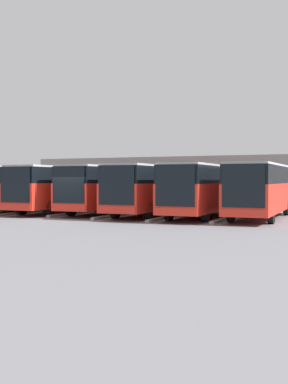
{
  "coord_description": "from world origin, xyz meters",
  "views": [
    {
      "loc": [
        -15.74,
        24.14,
        2.38
      ],
      "look_at": [
        -2.65,
        -5.37,
        1.51
      ],
      "focal_mm": 45.0,
      "sensor_mm": 36.0,
      "label": 1
    }
  ],
  "objects_px": {
    "bus_3": "(110,187)",
    "bus_1": "(203,188)",
    "bus_0": "(261,188)",
    "bus_2": "(153,188)",
    "bus_5": "(25,187)",
    "bus_4": "(63,187)"
  },
  "relations": [
    {
      "from": "bus_4",
      "to": "bus_2",
      "type": "bearing_deg",
      "value": 178.92
    },
    {
      "from": "bus_0",
      "to": "bus_5",
      "type": "height_order",
      "value": "same"
    },
    {
      "from": "bus_0",
      "to": "bus_5",
      "type": "distance_m",
      "value": 17.43
    },
    {
      "from": "bus_2",
      "to": "bus_5",
      "type": "distance_m",
      "value": 10.46
    },
    {
      "from": "bus_1",
      "to": "bus_2",
      "type": "xyz_separation_m",
      "value": [
        3.49,
        -0.09,
        0.0
      ]
    },
    {
      "from": "bus_0",
      "to": "bus_4",
      "type": "height_order",
      "value": "same"
    },
    {
      "from": "bus_1",
      "to": "bus_5",
      "type": "height_order",
      "value": "same"
    },
    {
      "from": "bus_0",
      "to": "bus_1",
      "type": "relative_size",
      "value": 1.0
    },
    {
      "from": "bus_0",
      "to": "bus_1",
      "type": "xyz_separation_m",
      "value": [
        3.49,
        0.41,
        0.0
      ]
    },
    {
      "from": "bus_0",
      "to": "bus_4",
      "type": "distance_m",
      "value": 13.95
    },
    {
      "from": "bus_0",
      "to": "bus_1",
      "type": "bearing_deg",
      "value": 5.79
    },
    {
      "from": "bus_5",
      "to": "bus_1",
      "type": "bearing_deg",
      "value": 177.83
    },
    {
      "from": "bus_3",
      "to": "bus_5",
      "type": "relative_size",
      "value": 1.0
    },
    {
      "from": "bus_3",
      "to": "bus_4",
      "type": "bearing_deg",
      "value": 8.15
    },
    {
      "from": "bus_3",
      "to": "bus_0",
      "type": "bearing_deg",
      "value": 177.7
    },
    {
      "from": "bus_1",
      "to": "bus_2",
      "type": "distance_m",
      "value": 3.49
    },
    {
      "from": "bus_0",
      "to": "bus_3",
      "type": "xyz_separation_m",
      "value": [
        10.46,
        -0.26,
        0.0
      ]
    },
    {
      "from": "bus_2",
      "to": "bus_3",
      "type": "distance_m",
      "value": 3.53
    },
    {
      "from": "bus_2",
      "to": "bus_1",
      "type": "bearing_deg",
      "value": 177.66
    },
    {
      "from": "bus_3",
      "to": "bus_1",
      "type": "bearing_deg",
      "value": 173.65
    },
    {
      "from": "bus_1",
      "to": "bus_3",
      "type": "bearing_deg",
      "value": -6.35
    },
    {
      "from": "bus_0",
      "to": "bus_2",
      "type": "relative_size",
      "value": 1.0
    }
  ]
}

